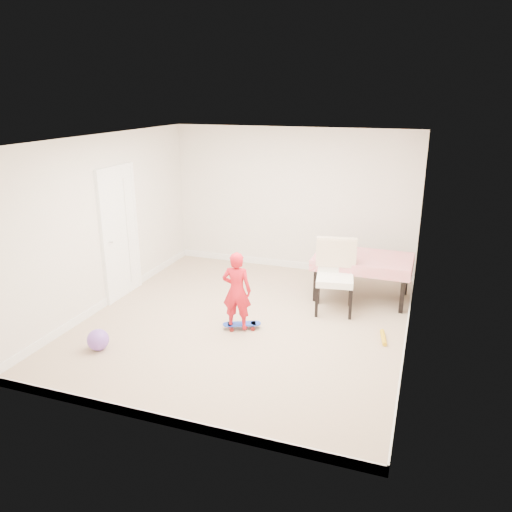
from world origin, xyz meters
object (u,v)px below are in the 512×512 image
(child, at_px, (237,293))
(balloon, at_px, (98,340))
(dining_table, at_px, (362,277))
(skateboard, at_px, (242,326))
(dining_chair, at_px, (335,277))

(child, xyz_separation_m, balloon, (-1.49, -1.12, -0.41))
(dining_table, relative_size, skateboard, 2.80)
(dining_chair, distance_m, child, 1.57)
(dining_table, bearing_deg, skateboard, -129.23)
(skateboard, bearing_deg, dining_chair, 18.55)
(dining_chair, bearing_deg, dining_table, 55.26)
(child, bearing_deg, dining_table, -137.47)
(skateboard, xyz_separation_m, balloon, (-1.54, -1.17, 0.10))
(skateboard, relative_size, balloon, 1.92)
(dining_table, xyz_separation_m, child, (-1.47, -1.74, 0.20))
(dining_table, distance_m, balloon, 4.12)
(dining_table, relative_size, dining_chair, 1.38)
(skateboard, height_order, child, child)
(dining_chair, bearing_deg, skateboard, -146.70)
(dining_table, relative_size, child, 1.36)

